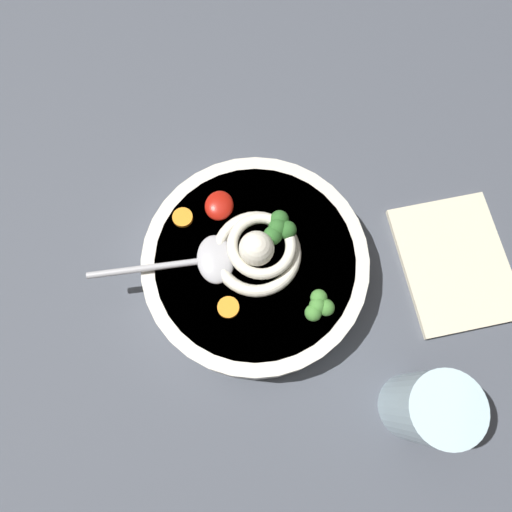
# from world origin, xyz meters

# --- Properties ---
(table_slab) EXTENTS (1.18, 1.18, 0.03)m
(table_slab) POSITION_xyz_m (0.00, 0.00, 0.01)
(table_slab) COLOR #474C56
(table_slab) RESTS_ON ground
(soup_bowl) EXTENTS (0.27, 0.27, 0.05)m
(soup_bowl) POSITION_xyz_m (0.00, -0.03, 0.05)
(soup_bowl) COLOR silver
(soup_bowl) RESTS_ON table_slab
(noodle_pile) EXTENTS (0.12, 0.11, 0.05)m
(noodle_pile) POSITION_xyz_m (0.01, -0.04, 0.09)
(noodle_pile) COLOR silver
(noodle_pile) RESTS_ON soup_bowl
(soup_spoon) EXTENTS (0.09, 0.17, 0.02)m
(soup_spoon) POSITION_xyz_m (-0.02, 0.02, 0.09)
(soup_spoon) COLOR #B7B7BC
(soup_spoon) RESTS_ON soup_bowl
(chili_sauce_dollop) EXTENTS (0.04, 0.03, 0.02)m
(chili_sauce_dollop) POSITION_xyz_m (0.06, 0.02, 0.09)
(chili_sauce_dollop) COLOR #B2190F
(chili_sauce_dollop) RESTS_ON soup_bowl
(broccoli_floret_left) EXTENTS (0.04, 0.03, 0.03)m
(broccoli_floret_left) POSITION_xyz_m (-0.04, -0.12, 0.10)
(broccoli_floret_left) COLOR #7A9E60
(broccoli_floret_left) RESTS_ON soup_bowl
(broccoli_floret_center) EXTENTS (0.04, 0.04, 0.03)m
(broccoli_floret_center) POSITION_xyz_m (0.04, -0.06, 0.10)
(broccoli_floret_center) COLOR #7A9E60
(broccoli_floret_center) RESTS_ON soup_bowl
(carrot_slice_extra_a) EXTENTS (0.02, 0.02, 0.01)m
(carrot_slice_extra_a) POSITION_xyz_m (0.03, 0.06, 0.08)
(carrot_slice_extra_a) COLOR orange
(carrot_slice_extra_a) RESTS_ON soup_bowl
(carrot_slice_near_spoon) EXTENTS (0.03, 0.03, 0.01)m
(carrot_slice_near_spoon) POSITION_xyz_m (-0.06, -0.02, 0.08)
(carrot_slice_near_spoon) COLOR orange
(carrot_slice_near_spoon) RESTS_ON soup_bowl
(drinking_glass) EXTENTS (0.08, 0.08, 0.12)m
(drinking_glass) POSITION_xyz_m (-0.13, -0.25, 0.09)
(drinking_glass) COLOR silver
(drinking_glass) RESTS_ON table_slab
(folded_napkin) EXTENTS (0.21, 0.19, 0.01)m
(folded_napkin) POSITION_xyz_m (0.06, -0.29, 0.03)
(folded_napkin) COLOR beige
(folded_napkin) RESTS_ON table_slab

